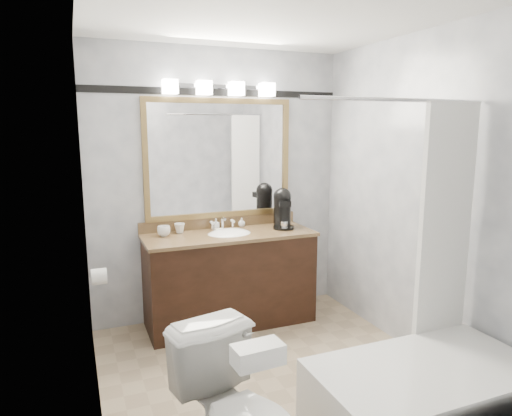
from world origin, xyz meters
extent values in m
cube|color=#9D886A|center=(0.00, 0.00, -0.01)|extent=(2.40, 2.60, 0.01)
cube|color=white|center=(0.00, 0.00, 2.50)|extent=(2.40, 2.60, 0.01)
cube|color=silver|center=(0.00, 1.30, 1.25)|extent=(2.40, 0.01, 2.50)
cube|color=silver|center=(0.00, -1.30, 1.25)|extent=(2.40, 0.01, 2.50)
cube|color=silver|center=(-1.20, 0.00, 1.25)|extent=(0.01, 2.60, 2.50)
cube|color=silver|center=(1.20, 0.00, 1.25)|extent=(0.01, 2.60, 2.50)
cube|color=black|center=(0.00, 1.01, 0.41)|extent=(1.50, 0.55, 0.82)
cube|color=#9C7749|center=(0.00, 1.01, 0.83)|extent=(1.53, 0.58, 0.03)
cube|color=#9C7749|center=(0.00, 1.29, 0.90)|extent=(1.53, 0.03, 0.10)
ellipsoid|color=white|center=(0.00, 1.01, 0.82)|extent=(0.44, 0.34, 0.14)
cube|color=olive|center=(0.00, 1.28, 2.02)|extent=(1.40, 0.04, 0.05)
cube|color=olive|center=(0.00, 1.28, 0.97)|extent=(1.40, 0.04, 0.05)
cube|color=olive|center=(-0.68, 1.28, 1.50)|extent=(0.05, 0.04, 1.00)
cube|color=olive|center=(0.68, 1.28, 1.50)|extent=(0.05, 0.04, 1.00)
cube|color=white|center=(0.00, 1.29, 1.50)|extent=(1.30, 0.01, 1.00)
cube|color=silver|center=(0.00, 1.27, 2.15)|extent=(0.90, 0.05, 0.03)
cube|color=white|center=(-0.45, 1.22, 2.13)|extent=(0.12, 0.12, 0.12)
cube|color=white|center=(-0.15, 1.22, 2.13)|extent=(0.12, 0.12, 0.12)
cube|color=white|center=(0.15, 1.22, 2.13)|extent=(0.12, 0.12, 0.12)
cube|color=white|center=(0.45, 1.22, 2.13)|extent=(0.12, 0.12, 0.12)
cube|color=black|center=(0.00, 1.29, 2.10)|extent=(2.40, 0.01, 0.06)
cube|color=white|center=(0.53, -0.92, 0.23)|extent=(1.30, 0.72, 0.45)
cylinder|color=silver|center=(0.53, -0.54, 1.95)|extent=(1.30, 0.02, 0.02)
cube|color=white|center=(0.95, -0.55, 1.18)|extent=(0.40, 0.04, 1.55)
cylinder|color=white|center=(-1.14, 0.66, 0.70)|extent=(0.11, 0.12, 0.12)
cube|color=white|center=(-0.60, -1.12, 0.85)|extent=(0.22, 0.13, 0.09)
cylinder|color=black|center=(0.53, 1.00, 0.86)|extent=(0.20, 0.20, 0.02)
cylinder|color=black|center=(0.55, 1.07, 1.00)|extent=(0.16, 0.16, 0.28)
sphere|color=black|center=(0.55, 1.07, 1.14)|extent=(0.17, 0.17, 0.17)
cube|color=black|center=(0.53, 0.98, 1.09)|extent=(0.13, 0.13, 0.05)
cylinder|color=silver|center=(0.53, 0.98, 0.89)|extent=(0.07, 0.07, 0.07)
imported|color=white|center=(-0.56, 1.13, 0.89)|extent=(0.12, 0.12, 0.09)
imported|color=white|center=(-0.41, 1.20, 0.89)|extent=(0.11, 0.11, 0.09)
imported|color=white|center=(-0.07, 1.19, 0.90)|extent=(0.05, 0.05, 0.11)
imported|color=white|center=(0.20, 1.23, 0.89)|extent=(0.08, 0.08, 0.09)
cube|color=beige|center=(-0.06, 1.13, 0.86)|extent=(0.08, 0.06, 0.02)
camera|label=1|loc=(-1.27, -2.77, 1.80)|focal=32.00mm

